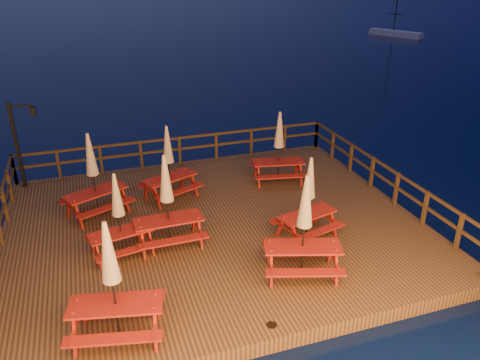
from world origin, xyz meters
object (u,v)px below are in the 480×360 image
(lamp_post, at_px, (20,137))
(sailboat, at_px, (395,33))
(picnic_table_1, at_px, (112,279))
(picnic_table_2, at_px, (167,200))
(picnic_table_0, at_px, (119,214))

(lamp_post, xyz_separation_m, sailboat, (36.41, 30.08, -1.88))
(picnic_table_1, height_order, picnic_table_2, picnic_table_1)
(lamp_post, bearing_deg, picnic_table_1, -74.93)
(picnic_table_0, bearing_deg, sailboat, 35.60)
(sailboat, xyz_separation_m, picnic_table_1, (-34.15, -38.48, 1.50))
(lamp_post, bearing_deg, sailboat, 39.56)
(lamp_post, height_order, picnic_table_0, lamp_post)
(picnic_table_0, xyz_separation_m, picnic_table_1, (-0.38, -3.01, 0.18))
(picnic_table_1, relative_size, picnic_table_2, 1.02)
(picnic_table_2, bearing_deg, lamp_post, 125.82)
(lamp_post, xyz_separation_m, picnic_table_2, (3.93, -5.28, -0.42))
(sailboat, bearing_deg, lamp_post, -164.22)
(picnic_table_1, bearing_deg, lamp_post, 117.81)
(sailboat, distance_m, picnic_table_1, 51.47)
(lamp_post, xyz_separation_m, picnic_table_1, (2.26, -8.40, -0.39))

